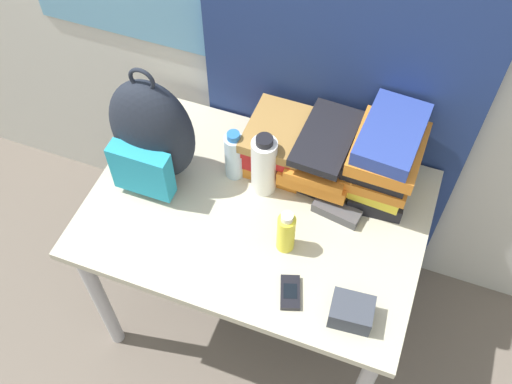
{
  "coord_description": "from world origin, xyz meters",
  "views": [
    {
      "loc": [
        0.37,
        -0.62,
        2.27
      ],
      "look_at": [
        0.0,
        0.36,
        0.82
      ],
      "focal_mm": 42.0,
      "sensor_mm": 36.0,
      "label": 1
    }
  ],
  "objects_px": {
    "sports_bottle": "(264,165)",
    "book_stack_left": "(277,144)",
    "book_stack_right": "(383,160)",
    "backpack": "(151,135)",
    "water_bottle": "(234,155)",
    "camera_pouch": "(351,312)",
    "sunglasses_case": "(337,211)",
    "book_stack_center": "(325,155)",
    "sunscreen_bottle": "(286,232)",
    "cell_phone": "(290,292)"
  },
  "relations": [
    {
      "from": "sunglasses_case",
      "to": "water_bottle",
      "type": "bearing_deg",
      "value": 173.28
    },
    {
      "from": "water_bottle",
      "to": "book_stack_left",
      "type": "bearing_deg",
      "value": 40.1
    },
    {
      "from": "book_stack_left",
      "to": "sunscreen_bottle",
      "type": "bearing_deg",
      "value": -66.01
    },
    {
      "from": "water_bottle",
      "to": "sports_bottle",
      "type": "height_order",
      "value": "sports_bottle"
    },
    {
      "from": "sunglasses_case",
      "to": "camera_pouch",
      "type": "relative_size",
      "value": 1.26
    },
    {
      "from": "backpack",
      "to": "book_stack_center",
      "type": "xyz_separation_m",
      "value": [
        0.5,
        0.18,
        -0.09
      ]
    },
    {
      "from": "water_bottle",
      "to": "sunglasses_case",
      "type": "distance_m",
      "value": 0.37
    },
    {
      "from": "book_stack_center",
      "to": "sports_bottle",
      "type": "bearing_deg",
      "value": -144.42
    },
    {
      "from": "book_stack_center",
      "to": "backpack",
      "type": "bearing_deg",
      "value": -160.08
    },
    {
      "from": "water_bottle",
      "to": "camera_pouch",
      "type": "height_order",
      "value": "water_bottle"
    },
    {
      "from": "book_stack_center",
      "to": "sports_bottle",
      "type": "distance_m",
      "value": 0.2
    },
    {
      "from": "book_stack_center",
      "to": "water_bottle",
      "type": "bearing_deg",
      "value": -160.26
    },
    {
      "from": "cell_phone",
      "to": "sunglasses_case",
      "type": "height_order",
      "value": "sunglasses_case"
    },
    {
      "from": "book_stack_right",
      "to": "cell_phone",
      "type": "distance_m",
      "value": 0.49
    },
    {
      "from": "book_stack_left",
      "to": "sunglasses_case",
      "type": "xyz_separation_m",
      "value": [
        0.25,
        -0.13,
        -0.07
      ]
    },
    {
      "from": "sports_bottle",
      "to": "book_stack_left",
      "type": "bearing_deg",
      "value": 88.23
    },
    {
      "from": "book_stack_center",
      "to": "book_stack_right",
      "type": "xyz_separation_m",
      "value": [
        0.18,
        0.0,
        0.05
      ]
    },
    {
      "from": "water_bottle",
      "to": "cell_phone",
      "type": "height_order",
      "value": "water_bottle"
    },
    {
      "from": "water_bottle",
      "to": "camera_pouch",
      "type": "distance_m",
      "value": 0.61
    },
    {
      "from": "backpack",
      "to": "book_stack_right",
      "type": "xyz_separation_m",
      "value": [
        0.68,
        0.18,
        -0.04
      ]
    },
    {
      "from": "sunglasses_case",
      "to": "camera_pouch",
      "type": "distance_m",
      "value": 0.34
    },
    {
      "from": "sunscreen_bottle",
      "to": "backpack",
      "type": "bearing_deg",
      "value": 165.98
    },
    {
      "from": "book_stack_left",
      "to": "water_bottle",
      "type": "relative_size",
      "value": 1.22
    },
    {
      "from": "sunscreen_bottle",
      "to": "sunglasses_case",
      "type": "bearing_deg",
      "value": 55.13
    },
    {
      "from": "camera_pouch",
      "to": "book_stack_right",
      "type": "bearing_deg",
      "value": 94.78
    },
    {
      "from": "book_stack_left",
      "to": "sports_bottle",
      "type": "relative_size",
      "value": 1.01
    },
    {
      "from": "book_stack_right",
      "to": "sports_bottle",
      "type": "xyz_separation_m",
      "value": [
        -0.34,
        -0.12,
        -0.04
      ]
    },
    {
      "from": "book_stack_left",
      "to": "book_stack_right",
      "type": "distance_m",
      "value": 0.34
    },
    {
      "from": "sports_bottle",
      "to": "book_stack_right",
      "type": "bearing_deg",
      "value": 18.95
    },
    {
      "from": "sunscreen_bottle",
      "to": "camera_pouch",
      "type": "distance_m",
      "value": 0.29
    },
    {
      "from": "cell_phone",
      "to": "backpack",
      "type": "bearing_deg",
      "value": 153.9
    },
    {
      "from": "camera_pouch",
      "to": "sports_bottle",
      "type": "bearing_deg",
      "value": 138.05
    },
    {
      "from": "book_stack_left",
      "to": "camera_pouch",
      "type": "bearing_deg",
      "value": -50.3
    },
    {
      "from": "sunscreen_bottle",
      "to": "water_bottle",
      "type": "bearing_deg",
      "value": 139.89
    },
    {
      "from": "backpack",
      "to": "book_stack_center",
      "type": "bearing_deg",
      "value": 19.92
    },
    {
      "from": "water_bottle",
      "to": "backpack",
      "type": "bearing_deg",
      "value": -159.87
    },
    {
      "from": "backpack",
      "to": "cell_phone",
      "type": "height_order",
      "value": "backpack"
    },
    {
      "from": "sports_bottle",
      "to": "camera_pouch",
      "type": "distance_m",
      "value": 0.52
    },
    {
      "from": "water_bottle",
      "to": "cell_phone",
      "type": "xyz_separation_m",
      "value": [
        0.31,
        -0.35,
        -0.08
      ]
    },
    {
      "from": "backpack",
      "to": "sunglasses_case",
      "type": "distance_m",
      "value": 0.61
    },
    {
      "from": "sports_bottle",
      "to": "cell_phone",
      "type": "relative_size",
      "value": 2.03
    },
    {
      "from": "sports_bottle",
      "to": "sunscreen_bottle",
      "type": "distance_m",
      "value": 0.23
    },
    {
      "from": "book_stack_center",
      "to": "camera_pouch",
      "type": "distance_m",
      "value": 0.51
    },
    {
      "from": "backpack",
      "to": "book_stack_right",
      "type": "bearing_deg",
      "value": 15.08
    },
    {
      "from": "backpack",
      "to": "water_bottle",
      "type": "height_order",
      "value": "backpack"
    },
    {
      "from": "camera_pouch",
      "to": "book_stack_left",
      "type": "bearing_deg",
      "value": 129.7
    },
    {
      "from": "book_stack_right",
      "to": "sports_bottle",
      "type": "bearing_deg",
      "value": -161.05
    },
    {
      "from": "backpack",
      "to": "book_stack_left",
      "type": "bearing_deg",
      "value": 27.44
    },
    {
      "from": "book_stack_right",
      "to": "sunscreen_bottle",
      "type": "relative_size",
      "value": 1.75
    },
    {
      "from": "sports_bottle",
      "to": "sunscreen_bottle",
      "type": "xyz_separation_m",
      "value": [
        0.14,
        -0.19,
        -0.04
      ]
    }
  ]
}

